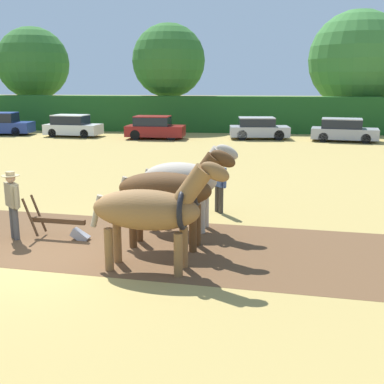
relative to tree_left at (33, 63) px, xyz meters
name	(u,v)px	position (x,y,z in m)	size (l,w,h in m)	color
ground_plane	(48,256)	(14.73, -30.83, -5.26)	(240.00, 240.00, 0.00)	#A88E4C
plowed_furrow_strip	(47,237)	(14.13, -29.55, -5.26)	(20.41, 4.09, 0.01)	brown
hedgerow	(198,114)	(14.73, -3.74, -3.92)	(62.38, 1.45, 2.68)	#1E511E
tree_left	(33,63)	(0.00, 0.00, 0.00)	(6.10, 6.10, 8.32)	#423323
tree_center_left	(169,61)	(12.11, -1.54, 0.10)	(5.78, 5.78, 8.26)	brown
tree_center	(357,60)	(26.86, 0.08, 0.16)	(7.59, 7.59, 9.23)	#423323
draft_horse_lead_left	(152,210)	(17.19, -31.23, -3.98)	(2.98, 1.05, 2.38)	brown
draft_horse_lead_right	(170,190)	(17.30, -29.80, -3.90)	(2.89, 1.02, 2.41)	#513319
draft_horse_trail_left	(184,180)	(17.41, -28.37, -3.94)	(2.66, 1.11, 2.35)	#B2A38E
plow	(63,226)	(14.58, -29.58, -4.94)	(1.67, 0.49, 1.13)	#4C331E
farmer_at_plow	(12,200)	(13.39, -29.74, -4.28)	(0.51, 0.48, 1.69)	#4C4C4C
farmer_beside_team	(219,182)	(18.19, -26.62, -4.35)	(0.44, 0.54, 1.58)	#38332D
parked_car_left	(72,126)	(6.41, -8.07, -4.54)	(3.94, 2.05, 1.51)	silver
parked_car_center_left	(155,128)	(12.41, -8.69, -4.53)	(3.87, 1.78, 1.53)	maroon
parked_car_center	(258,128)	(19.32, -7.82, -4.56)	(4.05, 2.21, 1.45)	#A8A8B2
parked_car_center_right	(344,130)	(24.75, -8.36, -4.56)	(4.36, 2.46, 1.47)	#9E9EA8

